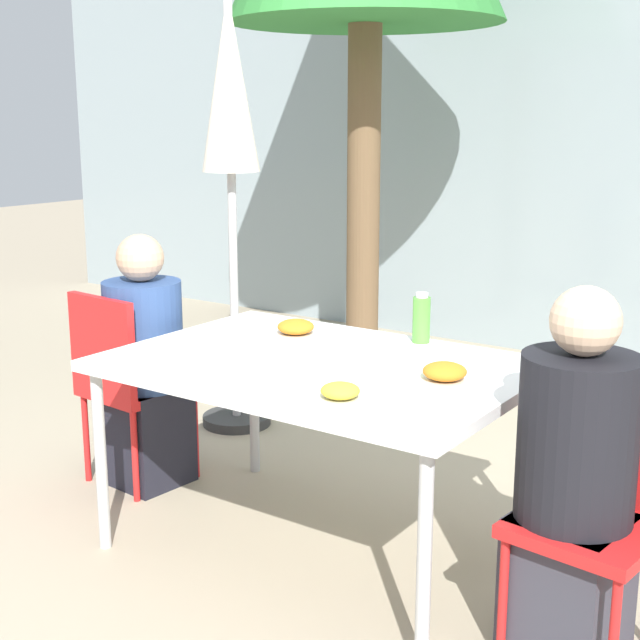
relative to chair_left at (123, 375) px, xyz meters
The scene contains 14 objects.
ground_plane 1.16m from the chair_left, ahead, with size 24.00×24.00×0.00m, color tan.
building_facade 3.60m from the chair_left, 72.40° to the left, with size 10.00×0.20×3.00m.
dining_table 1.06m from the chair_left, ahead, with size 1.48×1.02×0.74m.
chair_left is the anchor object (origin of this frame).
person_left 0.10m from the chair_left, 53.00° to the left, with size 0.34×0.34×1.11m.
chair_right 2.09m from the chair_left, ahead, with size 0.44×0.44×0.86m.
person_right 2.04m from the chair_left, ahead, with size 0.34×0.34×1.14m.
closed_umbrella 1.40m from the chair_left, 97.50° to the left, with size 0.36×0.36×2.19m.
plate_0 1.44m from the chair_left, 15.13° to the right, with size 0.22×0.22×0.06m.
plate_1 0.84m from the chair_left, 15.80° to the left, with size 0.27×0.27×0.07m.
plate_2 1.56m from the chair_left, ahead, with size 0.26×0.26×0.07m.
bottle 1.33m from the chair_left, 19.46° to the left, with size 0.07×0.07×0.20m.
drinking_cup 1.05m from the chair_left, 23.42° to the right, with size 0.08×0.08×0.09m.
salad_bowl 0.82m from the chair_left, 10.36° to the right, with size 0.15×0.15×0.06m.
Camera 1 is at (1.76, -2.53, 1.60)m, focal length 50.00 mm.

